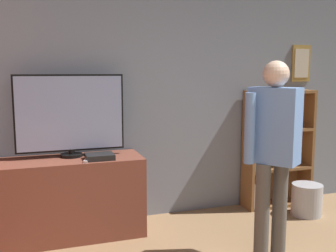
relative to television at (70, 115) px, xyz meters
name	(u,v)px	position (x,y,z in m)	size (l,w,h in m)	color
wall_back	(186,99)	(1.35, 0.25, 0.11)	(6.22, 0.09, 2.70)	gray
tv_ledge	(74,197)	(0.00, -0.08, -0.83)	(1.38, 0.56, 0.81)	brown
television	(70,115)	(0.00, 0.00, 0.00)	(1.07, 0.22, 0.83)	black
game_console	(100,157)	(0.25, -0.21, -0.40)	(0.28, 0.23, 0.05)	black
remote_loose	(86,161)	(0.11, -0.27, -0.42)	(0.08, 0.14, 0.02)	white
bookshelf	(271,148)	(2.40, 0.07, -0.51)	(0.87, 0.28, 1.44)	brown
person	(273,144)	(1.62, -1.13, -0.19)	(0.57, 0.47, 1.76)	#56514C
waste_bin	(307,200)	(2.63, -0.35, -1.05)	(0.35, 0.35, 0.37)	#B7B7BC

